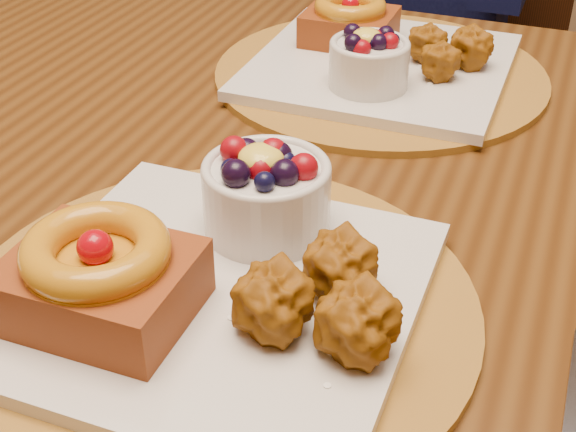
# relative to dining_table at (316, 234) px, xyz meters

# --- Properties ---
(dining_table) EXTENTS (1.60, 0.90, 0.76)m
(dining_table) POSITION_rel_dining_table_xyz_m (0.00, 0.00, 0.00)
(dining_table) COLOR #3B1F0A
(dining_table) RESTS_ON ground
(place_setting_near) EXTENTS (0.38, 0.38, 0.09)m
(place_setting_near) POSITION_rel_dining_table_xyz_m (-0.00, -0.21, 0.11)
(place_setting_near) COLOR brown
(place_setting_near) RESTS_ON dining_table
(place_setting_far) EXTENTS (0.38, 0.38, 0.08)m
(place_setting_far) POSITION_rel_dining_table_xyz_m (-0.00, 0.22, 0.10)
(place_setting_far) COLOR brown
(place_setting_far) RESTS_ON dining_table
(chair_far) EXTENTS (0.55, 0.55, 1.01)m
(chair_far) POSITION_rel_dining_table_xyz_m (-0.04, 0.86, -0.12)
(chair_far) COLOR black
(chair_far) RESTS_ON ground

